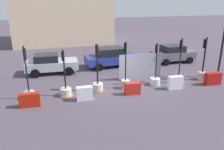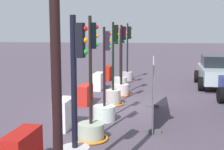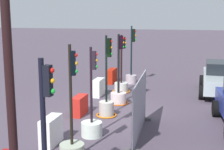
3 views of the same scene
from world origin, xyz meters
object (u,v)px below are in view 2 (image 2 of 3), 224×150
car_silver_hatchback (219,71)px  traffic_light_6 (76,144)px  traffic_light_0 (128,69)px  construction_barrier_1 (99,81)px  traffic_light_3 (113,92)px  traffic_light_4 (105,107)px  construction_barrier_3 (64,114)px  traffic_light_5 (91,124)px  construction_barrier_0 (108,73)px  traffic_light_1 (120,79)px  construction_barrier_2 (85,95)px  traffic_light_2 (121,85)px

car_silver_hatchback → traffic_light_6: bearing=-24.4°
traffic_light_0 → construction_barrier_1: size_ratio=3.35×
traffic_light_3 → traffic_light_4: bearing=-0.1°
construction_barrier_3 → car_silver_hatchback: size_ratio=0.24×
traffic_light_5 → construction_barrier_0: traffic_light_5 is taller
traffic_light_1 → traffic_light_5: 8.12m
traffic_light_3 → traffic_light_6: 6.19m
traffic_light_4 → construction_barrier_3: traffic_light_4 is taller
traffic_light_3 → construction_barrier_1: traffic_light_3 is taller
traffic_light_1 → construction_barrier_2: size_ratio=2.90×
traffic_light_4 → traffic_light_5: bearing=-2.6°
construction_barrier_0 → construction_barrier_1: construction_barrier_1 is taller
construction_barrier_1 → construction_barrier_3: (6.23, 0.02, 0.02)m
construction_barrier_2 → traffic_light_1: bearing=166.8°
traffic_light_5 → construction_barrier_0: (-10.24, -0.99, -0.03)m
traffic_light_1 → traffic_light_0: bearing=174.9°
traffic_light_1 → traffic_light_2: 2.14m
traffic_light_3 → traffic_light_5: 4.10m
traffic_light_4 → traffic_light_6: bearing=0.1°
traffic_light_3 → traffic_light_0: bearing=179.4°
traffic_light_4 → construction_barrier_2: size_ratio=2.97×
traffic_light_4 → traffic_light_3: bearing=179.9°
construction_barrier_1 → construction_barrier_3: construction_barrier_3 is taller
traffic_light_2 → construction_barrier_1: traffic_light_2 is taller
traffic_light_0 → traffic_light_4: (8.48, -0.07, -0.19)m
traffic_light_5 → construction_barrier_0: bearing=-174.5°
car_silver_hatchback → construction_barrier_3: bearing=-37.1°
traffic_light_1 → construction_barrier_3: bearing=-7.4°
traffic_light_4 → traffic_light_6: size_ratio=0.94×
construction_barrier_1 → car_silver_hatchback: size_ratio=0.23×
traffic_light_5 → construction_barrier_2: size_ratio=3.23×
construction_barrier_1 → car_silver_hatchback: bearing=105.9°
construction_barrier_3 → traffic_light_0: bearing=173.1°
construction_barrier_1 → traffic_light_0: bearing=160.2°
traffic_light_4 → traffic_light_2: bearing=178.2°
traffic_light_4 → traffic_light_6: traffic_light_6 is taller
traffic_light_2 → traffic_light_3: bearing=-3.9°
construction_barrier_0 → construction_barrier_2: construction_barrier_0 is taller
traffic_light_0 → traffic_light_2: (4.32, 0.06, -0.18)m
construction_barrier_0 → construction_barrier_3: (9.37, 0.00, 0.05)m
traffic_light_4 → construction_barrier_1: bearing=-168.3°
construction_barrier_0 → construction_barrier_2: (6.24, -0.02, -0.01)m
traffic_light_2 → traffic_light_6: size_ratio=0.98×
traffic_light_1 → traffic_light_4: bearing=1.2°
traffic_light_3 → traffic_light_5: bearing=-1.2°
traffic_light_5 → car_silver_hatchback: (-8.82, 5.03, 0.37)m
traffic_light_2 → car_silver_hatchback: (-2.82, 4.82, 0.34)m
traffic_light_0 → construction_barrier_1: bearing=-19.8°
construction_barrier_1 → traffic_light_4: bearing=11.7°
construction_barrier_3 → traffic_light_3: bearing=161.6°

